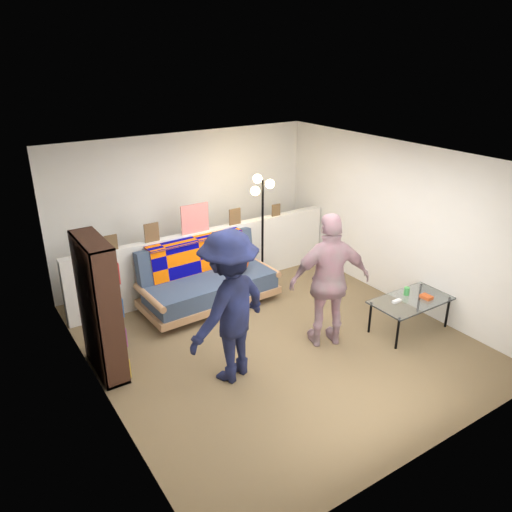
# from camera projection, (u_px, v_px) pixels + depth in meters

# --- Properties ---
(ground) EXTENTS (5.00, 5.00, 0.00)m
(ground) POSITION_uv_depth(u_px,v_px,m) (272.00, 337.00, 6.71)
(ground) COLOR brown
(ground) RESTS_ON ground
(room_shell) EXTENTS (4.60, 5.05, 2.45)m
(room_shell) POSITION_uv_depth(u_px,v_px,m) (253.00, 210.00, 6.43)
(room_shell) COLOR silver
(room_shell) RESTS_ON ground
(half_wall_ledge) EXTENTS (4.45, 0.15, 1.00)m
(half_wall_ledge) POSITION_uv_depth(u_px,v_px,m) (208.00, 259.00, 7.91)
(half_wall_ledge) COLOR silver
(half_wall_ledge) RESTS_ON ground
(ledge_decor) EXTENTS (2.97, 0.02, 0.45)m
(ledge_decor) POSITION_uv_depth(u_px,v_px,m) (194.00, 222.00, 7.52)
(ledge_decor) COLOR brown
(ledge_decor) RESTS_ON half_wall_ledge
(futon_sofa) EXTENTS (2.05, 1.05, 0.87)m
(futon_sofa) POSITION_uv_depth(u_px,v_px,m) (208.00, 280.00, 7.44)
(futon_sofa) COLOR #B07F55
(futon_sofa) RESTS_ON ground
(bookshelf) EXTENTS (0.28, 0.84, 1.69)m
(bookshelf) POSITION_uv_depth(u_px,v_px,m) (100.00, 312.00, 5.75)
(bookshelf) COLOR black
(bookshelf) RESTS_ON ground
(coffee_table) EXTENTS (1.11, 0.61, 0.57)m
(coffee_table) POSITION_uv_depth(u_px,v_px,m) (411.00, 301.00, 6.74)
(coffee_table) COLOR black
(coffee_table) RESTS_ON ground
(floor_lamp) EXTENTS (0.42, 0.35, 1.80)m
(floor_lamp) POSITION_uv_depth(u_px,v_px,m) (261.00, 208.00, 7.84)
(floor_lamp) COLOR black
(floor_lamp) RESTS_ON ground
(person_left) EXTENTS (1.34, 1.04, 1.82)m
(person_left) POSITION_uv_depth(u_px,v_px,m) (229.00, 307.00, 5.60)
(person_left) COLOR black
(person_left) RESTS_ON ground
(person_right) EXTENTS (1.13, 0.78, 1.78)m
(person_right) POSITION_uv_depth(u_px,v_px,m) (330.00, 281.00, 6.28)
(person_right) COLOR #CF869B
(person_right) RESTS_ON ground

